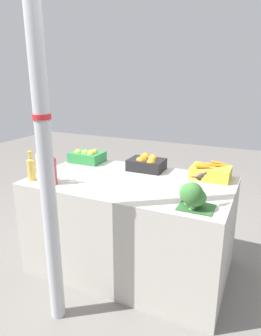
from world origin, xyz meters
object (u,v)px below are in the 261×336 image
(apple_crate, at_px, (88,156))
(orange_crate, at_px, (146,163))
(sparrow_bird, at_px, (200,176))
(juice_bottle_cloudy, at_px, (41,166))
(juice_bottle_ruby, at_px, (52,169))
(support_pole, at_px, (43,133))
(juice_bottle_golden, at_px, (31,168))
(broccoli_pile, at_px, (192,196))
(carrot_crate, at_px, (211,172))

(apple_crate, distance_m, orange_crate, 0.59)
(apple_crate, height_order, sparrow_bird, sparrow_bird)
(juice_bottle_cloudy, distance_m, juice_bottle_ruby, 0.11)
(support_pole, relative_size, juice_bottle_ruby, 9.17)
(apple_crate, distance_m, juice_bottle_golden, 0.64)
(apple_crate, height_order, orange_crate, orange_crate)
(juice_bottle_golden, distance_m, sparrow_bird, 1.31)
(juice_bottle_ruby, height_order, sparrow_bird, juice_bottle_ruby)
(juice_bottle_golden, bearing_deg, sparrow_bird, 2.12)
(orange_crate, relative_size, broccoli_pile, 1.34)
(broccoli_pile, bearing_deg, apple_crate, 151.48)
(broccoli_pile, bearing_deg, sparrow_bird, 54.90)
(apple_crate, relative_size, sparrow_bird, 2.49)
(support_pole, height_order, apple_crate, support_pole)
(broccoli_pile, relative_size, juice_bottle_golden, 0.96)
(apple_crate, bearing_deg, support_pole, -69.92)
(apple_crate, distance_m, sparrow_bird, 1.33)
(support_pole, relative_size, apple_crate, 8.25)
(juice_bottle_golden, bearing_deg, juice_bottle_cloudy, -0.00)
(orange_crate, bearing_deg, broccoli_pile, -48.35)
(carrot_crate, relative_size, juice_bottle_golden, 1.29)
(apple_crate, bearing_deg, juice_bottle_cloudy, -91.88)
(juice_bottle_cloudy, bearing_deg, broccoli_pile, 0.22)
(support_pole, xyz_separation_m, sparrow_bird, (0.81, 0.44, -0.27))
(juice_bottle_cloudy, xyz_separation_m, juice_bottle_ruby, (0.11, 0.00, -0.01))
(support_pole, bearing_deg, juice_bottle_ruby, 126.32)
(carrot_crate, bearing_deg, juice_bottle_golden, -153.42)
(juice_bottle_golden, bearing_deg, broccoli_pile, 0.21)
(juice_bottle_ruby, bearing_deg, sparrow_bird, 2.52)
(support_pole, xyz_separation_m, carrot_crate, (0.78, 1.02, -0.42))
(broccoli_pile, height_order, juice_bottle_ruby, juice_bottle_ruby)
(broccoli_pile, bearing_deg, juice_bottle_ruby, -179.75)
(orange_crate, distance_m, juice_bottle_cloudy, 0.88)
(broccoli_pile, bearing_deg, carrot_crate, 90.17)
(orange_crate, height_order, juice_bottle_ruby, juice_bottle_ruby)
(carrot_crate, relative_size, broccoli_pile, 1.34)
(apple_crate, bearing_deg, juice_bottle_golden, -100.51)
(juice_bottle_golden, distance_m, juice_bottle_cloudy, 0.10)
(broccoli_pile, distance_m, juice_bottle_ruby, 1.07)
(sparrow_bird, bearing_deg, juice_bottle_golden, 123.33)
(apple_crate, distance_m, juice_bottle_ruby, 0.64)
(juice_bottle_ruby, bearing_deg, broccoli_pile, 0.25)
(juice_bottle_golden, height_order, juice_bottle_ruby, juice_bottle_ruby)
(apple_crate, relative_size, juice_bottle_ruby, 1.11)
(carrot_crate, relative_size, sparrow_bird, 2.49)
(orange_crate, relative_size, carrot_crate, 1.00)
(support_pole, xyz_separation_m, juice_bottle_cloudy, (-0.39, 0.39, -0.35))
(orange_crate, xyz_separation_m, juice_bottle_cloudy, (-0.61, -0.63, 0.06))
(support_pole, distance_m, orange_crate, 1.12)
(juice_bottle_cloudy, bearing_deg, support_pole, -44.65)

